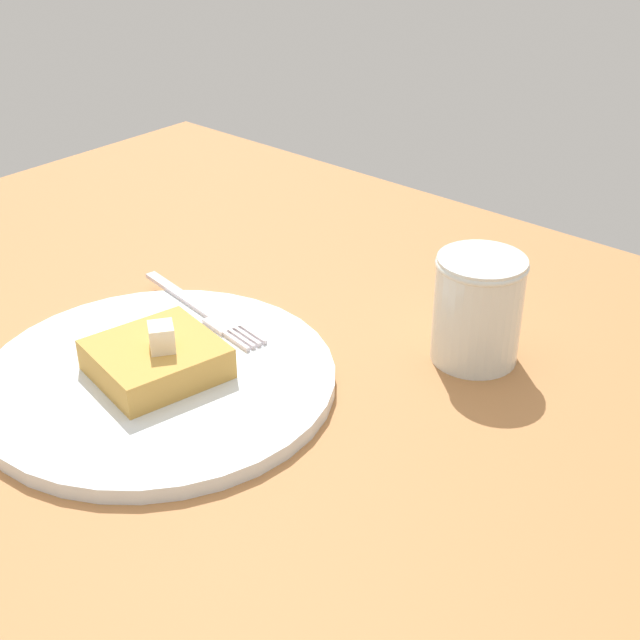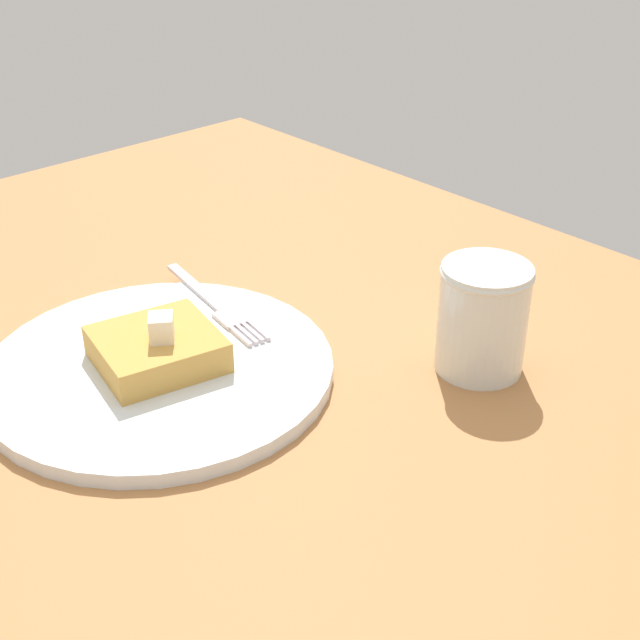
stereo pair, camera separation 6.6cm
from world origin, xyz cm
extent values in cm
cube|color=#AD7241|center=(0.00, 0.00, 1.06)|extent=(100.98, 100.98, 2.13)
cylinder|color=white|center=(-3.07, 5.66, 2.70)|extent=(26.25, 26.25, 1.15)
torus|color=gray|center=(-3.07, 5.66, 2.88)|extent=(26.25, 26.25, 0.80)
cube|color=gold|center=(-3.07, 5.66, 4.49)|extent=(9.78, 10.14, 2.42)
cube|color=#F8EACA|center=(-2.22, 5.69, 6.68)|extent=(2.61, 2.56, 1.95)
cube|color=silver|center=(-10.81, 14.69, 3.46)|extent=(10.02, 2.49, 0.36)
cube|color=silver|center=(-4.49, 13.67, 3.46)|extent=(3.12, 2.62, 0.36)
cube|color=silver|center=(-1.40, 14.00, 3.46)|extent=(3.21, 0.83, 0.36)
cube|color=silver|center=(-1.48, 13.46, 3.46)|extent=(3.21, 0.83, 0.36)
cube|color=silver|center=(-1.57, 12.92, 3.46)|extent=(3.21, 0.83, 0.36)
cube|color=silver|center=(-1.66, 12.37, 3.46)|extent=(3.21, 0.83, 0.36)
cylinder|color=#552A0B|center=(12.40, 24.36, 4.69)|extent=(6.17, 6.17, 5.13)
cylinder|color=silver|center=(12.40, 24.36, 6.41)|extent=(6.71, 6.71, 8.56)
torus|color=silver|center=(12.40, 24.36, 10.24)|extent=(6.94, 6.94, 0.50)
camera|label=1|loc=(41.93, -28.06, 39.27)|focal=50.00mm
camera|label=2|loc=(46.63, -23.49, 39.27)|focal=50.00mm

